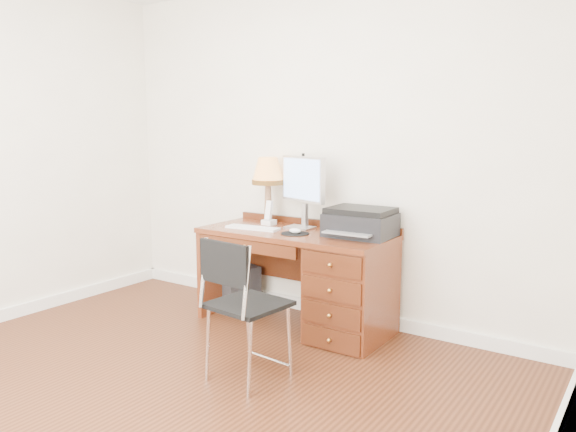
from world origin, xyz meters
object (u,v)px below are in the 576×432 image
Objects in this scene: leg_lamp at (268,175)px; equipment_box at (237,286)px; printer at (361,222)px; phone at (269,218)px; desk at (332,280)px; monitor at (302,183)px; chair at (241,296)px.

equipment_box is (-0.29, -0.08, -0.97)m from leg_lamp.
printer is 0.84m from phone.
desk is 1.03m from equipment_box.
monitor is 1.33m from chair.
monitor is 0.64× the size of chair.
desk is 0.78m from phone.
printer is 2.44× the size of phone.
desk is at bearing -11.18° from phone.
monitor is at bearing -4.85° from leg_lamp.
leg_lamp is 1.02m from equipment_box.
monitor is (-0.36, 0.14, 0.69)m from desk.
monitor reaches higher than phone.
equipment_box is at bearing -178.49° from phone.
monitor is 2.86× the size of phone.
monitor is 1.17× the size of printer.
desk is 1.04m from leg_lamp.
equipment_box is (-1.18, -0.00, -0.67)m from printer.
printer reaches higher than phone.
phone is at bearing -154.90° from monitor.
desk is 4.18× the size of equipment_box.
printer is (0.54, -0.05, -0.25)m from monitor.
leg_lamp is 1.50m from chair.
chair reaches higher than equipment_box.
printer is at bearing -2.51° from phone.
phone is at bearing 124.52° from chair.
monitor is 0.36m from leg_lamp.
monitor reaches higher than printer.
monitor reaches higher than equipment_box.
leg_lamp is at bearing 128.90° from phone.
equipment_box is at bearing 136.42° from chair.
leg_lamp is 2.76× the size of phone.
leg_lamp is at bearing -165.31° from monitor.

